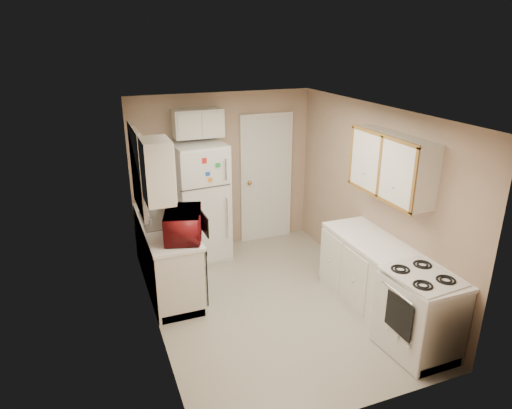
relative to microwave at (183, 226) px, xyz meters
name	(u,v)px	position (x,y,z in m)	size (l,w,h in m)	color
floor	(270,302)	(0.97, -0.38, -1.05)	(3.80, 3.80, 0.00)	#B9B4A4
ceiling	(273,111)	(0.97, -0.38, 1.35)	(3.80, 3.80, 0.00)	white
wall_left	(151,232)	(-0.43, -0.38, 0.15)	(3.80, 3.80, 0.00)	tan
wall_right	(372,200)	(2.37, -0.38, 0.15)	(3.80, 3.80, 0.00)	tan
wall_back	(223,172)	(0.97, 1.52, 0.15)	(2.80, 2.80, 0.00)	tan
wall_front	(363,296)	(0.97, -2.28, 0.15)	(2.80, 2.80, 0.00)	tan
left_counter	(168,255)	(-0.13, 0.52, -0.60)	(0.60, 1.80, 0.90)	silver
dishwasher	(200,269)	(0.16, -0.08, -0.56)	(0.03, 0.58, 0.72)	black
sink	(163,222)	(-0.13, 0.67, -0.19)	(0.54, 0.74, 0.16)	gray
microwave	(183,226)	(0.00, 0.00, 0.00)	(0.34, 0.62, 0.41)	maroon
soap_bottle	(152,200)	(-0.18, 1.18, -0.05)	(0.09, 0.09, 0.20)	white
window_blinds	(138,170)	(-0.39, 0.67, 0.55)	(0.10, 0.98, 1.08)	silver
upper_cabinet_left	(157,171)	(-0.28, -0.16, 0.75)	(0.30, 0.45, 0.70)	silver
refrigerator	(200,202)	(0.51, 1.21, -0.18)	(0.72, 0.70, 1.75)	silver
cabinet_over_fridge	(198,123)	(0.57, 1.37, 0.95)	(0.70, 0.30, 0.40)	silver
interior_door	(266,179)	(1.67, 1.48, -0.03)	(0.86, 0.06, 2.08)	silver
right_counter	(385,286)	(2.07, -1.18, -0.60)	(0.60, 2.00, 0.90)	silver
stove	(417,316)	(2.03, -1.78, -0.62)	(0.57, 0.71, 0.86)	silver
upper_cabinet_right	(392,165)	(2.22, -0.88, 0.75)	(0.30, 1.20, 0.70)	silver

